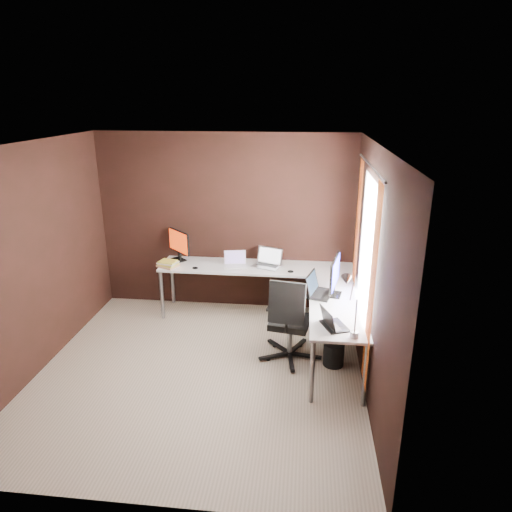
# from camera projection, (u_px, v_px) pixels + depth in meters

# --- Properties ---
(room) EXTENTS (3.60, 3.60, 2.50)m
(room) POSITION_uv_depth(u_px,v_px,m) (229.00, 265.00, 4.76)
(room) COLOR #BAA891
(room) RESTS_ON ground
(desk) EXTENTS (2.65, 2.25, 0.73)m
(desk) POSITION_uv_depth(u_px,v_px,m) (281.00, 284.00, 5.82)
(desk) COLOR white
(desk) RESTS_ON ground
(drawer_pedestal) EXTENTS (0.42, 0.50, 0.60)m
(drawer_pedestal) POSITION_uv_depth(u_px,v_px,m) (326.00, 309.00, 5.98)
(drawer_pedestal) COLOR white
(drawer_pedestal) RESTS_ON ground
(monitor_left) EXTENTS (0.38, 0.36, 0.44)m
(monitor_left) POSITION_uv_depth(u_px,v_px,m) (179.00, 243.00, 6.43)
(monitor_left) COLOR black
(monitor_left) RESTS_ON desk
(monitor_right) EXTENTS (0.18, 0.56, 0.46)m
(monitor_right) POSITION_uv_depth(u_px,v_px,m) (335.00, 274.00, 5.27)
(monitor_right) COLOR black
(monitor_right) RESTS_ON desk
(laptop_white) EXTENTS (0.33, 0.26, 0.20)m
(laptop_white) POSITION_uv_depth(u_px,v_px,m) (235.00, 263.00, 6.27)
(laptop_white) COLOR white
(laptop_white) RESTS_ON desk
(laptop_silver) EXTENTS (0.44, 0.38, 0.25)m
(laptop_silver) POSITION_uv_depth(u_px,v_px,m) (268.00, 262.00, 6.27)
(laptop_silver) COLOR silver
(laptop_silver) RESTS_ON desk
(laptop_black_big) EXTENTS (0.37, 0.44, 0.25)m
(laptop_black_big) POSITION_uv_depth(u_px,v_px,m) (317.00, 290.00, 5.36)
(laptop_black_big) COLOR black
(laptop_black_big) RESTS_ON desk
(laptop_black_small) EXTENTS (0.31, 0.36, 0.20)m
(laptop_black_small) POSITION_uv_depth(u_px,v_px,m) (332.00, 323.00, 4.60)
(laptop_black_small) COLOR black
(laptop_black_small) RESTS_ON desk
(book_stack) EXTENTS (0.32, 0.30, 0.08)m
(book_stack) POSITION_uv_depth(u_px,v_px,m) (168.00, 264.00, 6.24)
(book_stack) COLOR tan
(book_stack) RESTS_ON desk
(mouse_left) EXTENTS (0.10, 0.08, 0.03)m
(mouse_left) POSITION_uv_depth(u_px,v_px,m) (195.00, 268.00, 6.16)
(mouse_left) COLOR black
(mouse_left) RESTS_ON desk
(mouse_corner) EXTENTS (0.10, 0.08, 0.03)m
(mouse_corner) POSITION_uv_depth(u_px,v_px,m) (291.00, 271.00, 6.03)
(mouse_corner) COLOR black
(mouse_corner) RESTS_ON desk
(desk_lamp) EXTENTS (0.20, 0.23, 0.62)m
(desk_lamp) POSITION_uv_depth(u_px,v_px,m) (349.00, 298.00, 4.35)
(desk_lamp) COLOR slate
(desk_lamp) RESTS_ON desk
(office_chair) EXTENTS (0.58, 0.59, 1.03)m
(office_chair) POSITION_uv_depth(u_px,v_px,m) (289.00, 335.00, 5.32)
(office_chair) COLOR black
(office_chair) RESTS_ON ground
(wastebasket) EXTENTS (0.30, 0.30, 0.27)m
(wastebasket) POSITION_uv_depth(u_px,v_px,m) (334.00, 354.00, 5.24)
(wastebasket) COLOR black
(wastebasket) RESTS_ON ground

